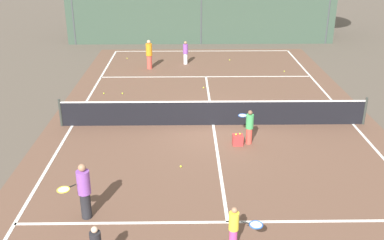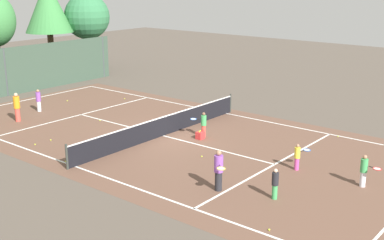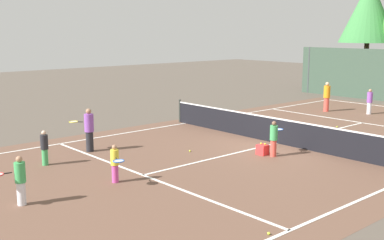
# 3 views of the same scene
# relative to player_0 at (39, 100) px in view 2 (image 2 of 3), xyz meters

# --- Properties ---
(ground_plane) EXTENTS (80.00, 80.00, 0.00)m
(ground_plane) POSITION_rel_player_0_xyz_m (1.06, -8.92, -0.68)
(ground_plane) COLOR brown
(court_surface) EXTENTS (13.00, 25.00, 0.01)m
(court_surface) POSITION_rel_player_0_xyz_m (1.06, -8.92, -0.68)
(court_surface) COLOR brown
(court_surface) RESTS_ON ground_plane
(tennis_net) EXTENTS (11.90, 0.10, 1.10)m
(tennis_net) POSITION_rel_player_0_xyz_m (1.06, -8.92, -0.17)
(tennis_net) COLOR #333833
(tennis_net) RESTS_ON ground_plane
(perimeter_fence) EXTENTS (18.00, 0.12, 3.20)m
(perimeter_fence) POSITION_rel_player_0_xyz_m (1.06, 5.08, 0.92)
(perimeter_fence) COLOR #384C3D
(perimeter_fence) RESTS_ON ground_plane
(tree_1) EXTENTS (3.73, 3.73, 7.57)m
(tree_1) POSITION_rel_player_0_xyz_m (7.66, 9.13, 4.77)
(tree_1) COLOR brown
(tree_1) RESTS_ON ground_plane
(tree_4) EXTENTS (3.71, 3.71, 6.39)m
(tree_4) POSITION_rel_player_0_xyz_m (10.56, 7.99, 3.82)
(tree_4) COLOR brown
(tree_4) RESTS_ON ground_plane
(player_0) EXTENTS (0.28, 0.28, 1.33)m
(player_0) POSITION_rel_player_0_xyz_m (0.00, 0.00, 0.00)
(player_0) COLOR silver
(player_0) RESTS_ON ground_plane
(player_1) EXTENTS (0.25, 0.25, 1.15)m
(player_1) POSITION_rel_player_0_xyz_m (-1.97, -17.05, -0.09)
(player_1) COLOR #3FA559
(player_1) RESTS_ON ground_plane
(player_2) EXTENTS (0.54, 0.85, 1.26)m
(player_2) POSITION_rel_player_0_xyz_m (2.23, -10.56, -0.03)
(player_2) COLOR #E54C3F
(player_2) RESTS_ON ground_plane
(player_3) EXTENTS (0.81, 0.80, 1.58)m
(player_3) POSITION_rel_player_0_xyz_m (-2.64, -15.05, 0.14)
(player_3) COLOR #232328
(player_3) RESTS_ON ground_plane
(player_4) EXTENTS (0.43, 0.86, 1.27)m
(player_4) POSITION_rel_player_0_xyz_m (1.11, -19.12, -0.02)
(player_4) COLOR silver
(player_4) RESTS_ON ground_plane
(player_5) EXTENTS (0.82, 0.51, 1.12)m
(player_5) POSITION_rel_player_0_xyz_m (1.13, -16.34, -0.09)
(player_5) COLOR #D14799
(player_5) RESTS_ON ground_plane
(player_6) EXTENTS (0.34, 0.34, 1.60)m
(player_6) POSITION_rel_player_0_xyz_m (-2.00, -0.91, 0.14)
(player_6) COLOR #E54C3F
(player_6) RESTS_ON ground_plane
(ball_crate) EXTENTS (0.36, 0.33, 0.43)m
(ball_crate) POSITION_rel_player_0_xyz_m (1.83, -10.68, -0.50)
(ball_crate) COLOR red
(ball_crate) RESTS_ON ground_plane
(tennis_ball_0) EXTENTS (0.07, 0.07, 0.07)m
(tennis_ball_0) POSITION_rel_player_0_xyz_m (0.86, -4.39, -0.65)
(tennis_ball_0) COLOR #CCE533
(tennis_ball_0) RESTS_ON ground_plane
(tennis_ball_1) EXTENTS (0.07, 0.07, 0.07)m
(tennis_ball_1) POSITION_rel_player_0_xyz_m (2.61, 0.76, -0.65)
(tennis_ball_1) COLOR #CCE533
(tennis_ball_1) RESTS_ON ground_plane
(tennis_ball_2) EXTENTS (0.07, 0.07, 0.07)m
(tennis_ball_2) POSITION_rel_player_0_xyz_m (5.36, -1.66, -0.65)
(tennis_ball_2) COLOR #CCE533
(tennis_ball_2) RESTS_ON ground_plane
(tennis_ball_3) EXTENTS (0.07, 0.07, 0.07)m
(tennis_ball_3) POSITION_rel_player_0_xyz_m (-4.35, -8.17, -0.65)
(tennis_ball_3) COLOR #CCE533
(tennis_ball_3) RESTS_ON ground_plane
(tennis_ball_4) EXTENTS (0.07, 0.07, 0.07)m
(tennis_ball_4) POSITION_rel_player_0_xyz_m (-4.15, -18.13, -0.65)
(tennis_ball_4) COLOR #CCE533
(tennis_ball_4) RESTS_ON ground_plane
(tennis_ball_6) EXTENTS (0.07, 0.07, 0.07)m
(tennis_ball_6) POSITION_rel_player_0_xyz_m (-3.83, -5.16, -0.65)
(tennis_ball_6) COLOR #CCE533
(tennis_ball_6) RESTS_ON ground_plane
(tennis_ball_7) EXTENTS (0.07, 0.07, 0.07)m
(tennis_ball_7) POSITION_rel_player_0_xyz_m (6.40, -15.84, -0.65)
(tennis_ball_7) COLOR #CCE533
(tennis_ball_7) RESTS_ON ground_plane
(tennis_ball_8) EXTENTS (0.07, 0.07, 0.07)m
(tennis_ball_8) POSITION_rel_player_0_xyz_m (-2.96, -5.19, -0.65)
(tennis_ball_8) COLOR #CCE533
(tennis_ball_8) RESTS_ON ground_plane
(tennis_ball_9) EXTENTS (0.07, 0.07, 0.07)m
(tennis_ball_9) POSITION_rel_player_0_xyz_m (-0.18, -12.35, -0.65)
(tennis_ball_9) COLOR #CCE533
(tennis_ball_9) RESTS_ON ground_plane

